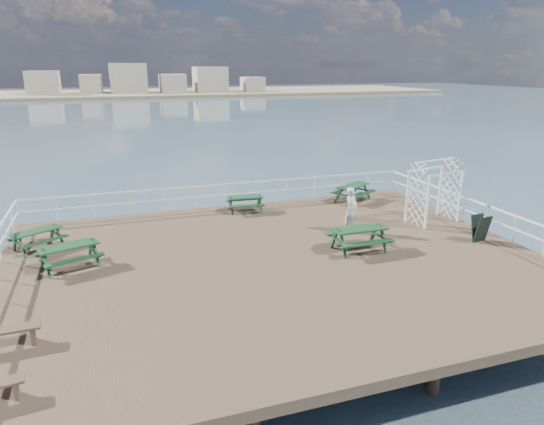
{
  "coord_description": "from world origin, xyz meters",
  "views": [
    {
      "loc": [
        -5.05,
        -14.5,
        6.36
      ],
      "look_at": [
        0.47,
        1.8,
        1.1
      ],
      "focal_mm": 32.0,
      "sensor_mm": 36.0,
      "label": 1
    }
  ],
  "objects_px": {
    "picnic_table_c": "(353,189)",
    "person": "(351,210)",
    "picnic_table_e": "(359,234)",
    "picnic_table_d": "(69,251)",
    "flat_bench_far": "(3,334)",
    "trellis_arbor": "(434,194)",
    "picnic_table_a": "(37,235)",
    "picnic_table_b": "(245,201)"
  },
  "relations": [
    {
      "from": "picnic_table_c",
      "to": "flat_bench_far",
      "type": "xyz_separation_m",
      "value": [
        -13.78,
        -8.85,
        -0.22
      ]
    },
    {
      "from": "picnic_table_c",
      "to": "person",
      "type": "distance_m",
      "value": 4.62
    },
    {
      "from": "flat_bench_far",
      "to": "trellis_arbor",
      "type": "height_order",
      "value": "trellis_arbor"
    },
    {
      "from": "flat_bench_far",
      "to": "picnic_table_c",
      "type": "bearing_deg",
      "value": 30.6
    },
    {
      "from": "picnic_table_c",
      "to": "picnic_table_b",
      "type": "bearing_deg",
      "value": 149.54
    },
    {
      "from": "picnic_table_a",
      "to": "picnic_table_b",
      "type": "height_order",
      "value": "picnic_table_a"
    },
    {
      "from": "picnic_table_b",
      "to": "person",
      "type": "bearing_deg",
      "value": -45.99
    },
    {
      "from": "picnic_table_b",
      "to": "picnic_table_d",
      "type": "height_order",
      "value": "picnic_table_d"
    },
    {
      "from": "picnic_table_c",
      "to": "person",
      "type": "xyz_separation_m",
      "value": [
        -2.23,
        -4.03,
        0.32
      ]
    },
    {
      "from": "picnic_table_d",
      "to": "person",
      "type": "relative_size",
      "value": 1.22
    },
    {
      "from": "picnic_table_b",
      "to": "picnic_table_c",
      "type": "distance_m",
      "value": 5.44
    },
    {
      "from": "picnic_table_a",
      "to": "picnic_table_c",
      "type": "xyz_separation_m",
      "value": [
        13.76,
        2.1,
        0.07
      ]
    },
    {
      "from": "trellis_arbor",
      "to": "picnic_table_c",
      "type": "bearing_deg",
      "value": 99.7
    },
    {
      "from": "trellis_arbor",
      "to": "person",
      "type": "relative_size",
      "value": 1.49
    },
    {
      "from": "picnic_table_c",
      "to": "picnic_table_d",
      "type": "distance_m",
      "value": 13.3
    },
    {
      "from": "picnic_table_a",
      "to": "picnic_table_c",
      "type": "height_order",
      "value": "picnic_table_c"
    },
    {
      "from": "picnic_table_e",
      "to": "person",
      "type": "relative_size",
      "value": 1.1
    },
    {
      "from": "picnic_table_a",
      "to": "trellis_arbor",
      "type": "xyz_separation_m",
      "value": [
        15.38,
        -1.9,
        0.68
      ]
    },
    {
      "from": "picnic_table_e",
      "to": "trellis_arbor",
      "type": "height_order",
      "value": "trellis_arbor"
    },
    {
      "from": "picnic_table_b",
      "to": "picnic_table_e",
      "type": "distance_m",
      "value": 6.46
    },
    {
      "from": "picnic_table_d",
      "to": "flat_bench_far",
      "type": "height_order",
      "value": "picnic_table_d"
    },
    {
      "from": "picnic_table_c",
      "to": "picnic_table_d",
      "type": "height_order",
      "value": "picnic_table_c"
    },
    {
      "from": "picnic_table_d",
      "to": "picnic_table_b",
      "type": "bearing_deg",
      "value": 12.9
    },
    {
      "from": "picnic_table_a",
      "to": "flat_bench_far",
      "type": "distance_m",
      "value": 6.75
    },
    {
      "from": "picnic_table_b",
      "to": "person",
      "type": "height_order",
      "value": "person"
    },
    {
      "from": "picnic_table_d",
      "to": "flat_bench_far",
      "type": "relative_size",
      "value": 1.32
    },
    {
      "from": "person",
      "to": "picnic_table_a",
      "type": "bearing_deg",
      "value": 139.05
    },
    {
      "from": "picnic_table_d",
      "to": "picnic_table_e",
      "type": "xyz_separation_m",
      "value": [
        9.68,
        -1.63,
        0.04
      ]
    },
    {
      "from": "picnic_table_a",
      "to": "flat_bench_far",
      "type": "xyz_separation_m",
      "value": [
        -0.02,
        -6.75,
        -0.16
      ]
    },
    {
      "from": "flat_bench_far",
      "to": "person",
      "type": "xyz_separation_m",
      "value": [
        11.55,
        4.82,
        0.54
      ]
    },
    {
      "from": "trellis_arbor",
      "to": "person",
      "type": "distance_m",
      "value": 3.86
    },
    {
      "from": "picnic_table_b",
      "to": "flat_bench_far",
      "type": "distance_m",
      "value": 12.17
    },
    {
      "from": "picnic_table_a",
      "to": "picnic_table_b",
      "type": "distance_m",
      "value": 8.58
    },
    {
      "from": "picnic_table_c",
      "to": "picnic_table_e",
      "type": "distance_m",
      "value": 6.61
    },
    {
      "from": "picnic_table_d",
      "to": "picnic_table_e",
      "type": "bearing_deg",
      "value": -27.79
    },
    {
      "from": "picnic_table_a",
      "to": "picnic_table_d",
      "type": "relative_size",
      "value": 0.95
    },
    {
      "from": "picnic_table_b",
      "to": "picnic_table_c",
      "type": "height_order",
      "value": "picnic_table_c"
    },
    {
      "from": "picnic_table_d",
      "to": "person",
      "type": "height_order",
      "value": "person"
    },
    {
      "from": "picnic_table_b",
      "to": "flat_bench_far",
      "type": "relative_size",
      "value": 1.02
    },
    {
      "from": "flat_bench_far",
      "to": "picnic_table_d",
      "type": "bearing_deg",
      "value": 73.0
    },
    {
      "from": "picnic_table_d",
      "to": "picnic_table_e",
      "type": "relative_size",
      "value": 1.11
    },
    {
      "from": "picnic_table_c",
      "to": "trellis_arbor",
      "type": "bearing_deg",
      "value": -98.46
    }
  ]
}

